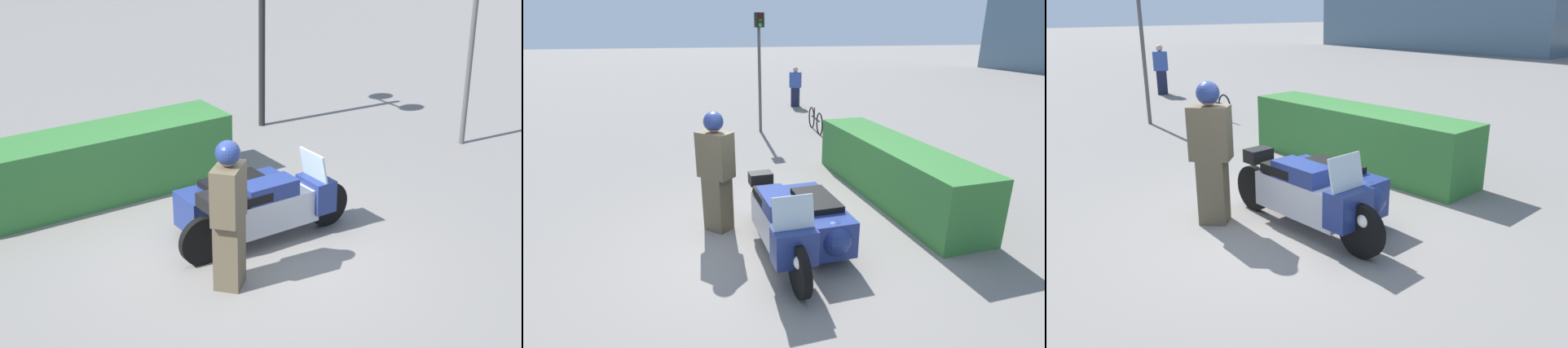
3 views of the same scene
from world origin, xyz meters
TOP-DOWN VIEW (x-y plane):
  - ground_plane at (0.00, 0.00)m, footprint 160.00×160.00m
  - police_motorcycle at (0.46, 0.44)m, footprint 2.63×1.18m
  - officer_rider at (-0.57, -0.56)m, footprint 0.58×0.57m
  - hedge_bush_curbside at (-1.01, 2.73)m, footprint 4.47×0.98m
  - traffic_light_far at (-6.83, 1.64)m, footprint 0.22×0.28m
  - pedestrian_bystander at (-10.85, 4.09)m, footprint 0.46×0.53m
  - bicycle_parked at (-6.43, 3.30)m, footprint 1.67×0.24m

SIDE VIEW (x-z plane):
  - ground_plane at x=0.00m, z-range 0.00..0.00m
  - bicycle_parked at x=-6.43m, z-range -0.04..0.69m
  - police_motorcycle at x=0.46m, z-range -0.12..1.04m
  - hedge_bush_curbside at x=-1.01m, z-range 0.00..1.05m
  - pedestrian_bystander at x=-10.85m, z-range 0.00..1.61m
  - officer_rider at x=-0.57m, z-range 0.05..1.92m
  - traffic_light_far at x=-6.83m, z-range 0.54..4.00m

